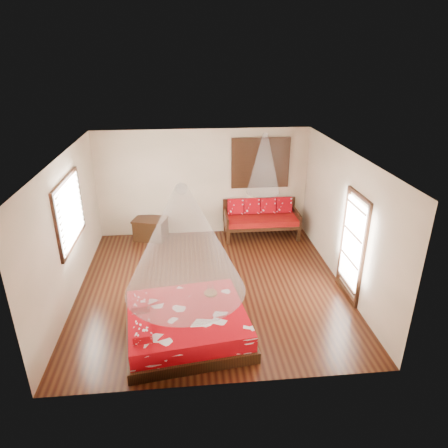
# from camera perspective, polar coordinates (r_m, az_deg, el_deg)

# --- Properties ---
(room) EXTENTS (5.54, 5.54, 2.84)m
(room) POSITION_cam_1_polar(r_m,az_deg,el_deg) (7.91, -1.97, -0.11)
(room) COLOR black
(room) RESTS_ON ground
(bed) EXTENTS (2.28, 2.12, 0.64)m
(bed) POSITION_cam_1_polar(r_m,az_deg,el_deg) (7.10, -5.40, -14.07)
(bed) COLOR black
(bed) RESTS_ON floor
(daybed) EXTENTS (1.96, 0.87, 0.98)m
(daybed) POSITION_cam_1_polar(r_m,az_deg,el_deg) (10.62, 5.29, 1.01)
(daybed) COLOR black
(daybed) RESTS_ON floor
(storage_chest) EXTENTS (0.96, 0.81, 0.56)m
(storage_chest) POSITION_cam_1_polar(r_m,az_deg,el_deg) (10.64, -10.45, -0.66)
(storage_chest) COLOR black
(storage_chest) RESTS_ON floor
(shutter_panel) EXTENTS (1.52, 0.06, 1.32)m
(shutter_panel) POSITION_cam_1_polar(r_m,az_deg,el_deg) (10.49, 5.23, 8.66)
(shutter_panel) COLOR black
(shutter_panel) RESTS_ON wall_back
(window_left) EXTENTS (0.10, 1.74, 1.34)m
(window_left) POSITION_cam_1_polar(r_m,az_deg,el_deg) (8.29, -21.14, 1.61)
(window_left) COLOR black
(window_left) RESTS_ON wall_left
(glazed_door) EXTENTS (0.08, 1.02, 2.16)m
(glazed_door) POSITION_cam_1_polar(r_m,az_deg,el_deg) (8.14, 17.84, -3.17)
(glazed_door) COLOR black
(glazed_door) RESTS_ON floor
(wine_tray) EXTENTS (0.24, 0.24, 0.20)m
(wine_tray) POSITION_cam_1_polar(r_m,az_deg,el_deg) (7.35, -1.92, -9.61)
(wine_tray) COLOR brown
(wine_tray) RESTS_ON bed
(mosquito_net_main) EXTENTS (1.97, 1.97, 1.80)m
(mosquito_net_main) POSITION_cam_1_polar(r_m,az_deg,el_deg) (6.26, -5.79, -2.36)
(mosquito_net_main) COLOR white
(mosquito_net_main) RESTS_ON ceiling
(mosquito_net_daybed) EXTENTS (0.84, 0.84, 1.50)m
(mosquito_net_daybed) POSITION_cam_1_polar(r_m,az_deg,el_deg) (10.02, 5.75, 8.53)
(mosquito_net_daybed) COLOR white
(mosquito_net_daybed) RESTS_ON ceiling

